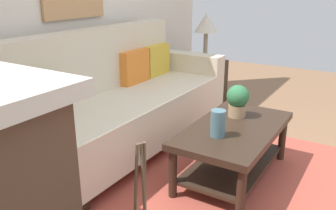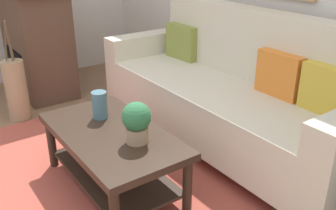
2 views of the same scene
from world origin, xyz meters
name	(u,v)px [view 1 (image 1 of 2)]	position (x,y,z in m)	size (l,w,h in m)	color
area_rug	(232,190)	(0.00, 0.50, 0.01)	(2.37, 1.93, 0.01)	#B24C3D
couch	(120,104)	(0.16, 1.66, 0.43)	(2.43, 0.84, 1.08)	beige
throw_pillow_olive	(36,97)	(-0.62, 1.78, 0.68)	(0.36, 0.12, 0.32)	olive
throw_pillow_orange	(134,67)	(0.54, 1.78, 0.68)	(0.36, 0.12, 0.32)	orange
throw_pillow_mustard	(156,60)	(0.93, 1.78, 0.68)	(0.36, 0.12, 0.32)	gold
coffee_table	(234,140)	(0.19, 0.58, 0.31)	(1.10, 0.60, 0.43)	#332319
tabletop_vase	(218,123)	(-0.04, 0.62, 0.53)	(0.11, 0.11, 0.19)	slate
potted_plant_tabletop	(238,100)	(0.40, 0.65, 0.57)	(0.18, 0.18, 0.26)	tan
side_table	(204,83)	(1.67, 1.56, 0.28)	(0.44, 0.44, 0.56)	#332319
table_lamp	(206,25)	(1.67, 1.56, 0.99)	(0.28, 0.28, 0.57)	gray
floor_vase_branch_a	(145,187)	(-1.28, 0.37, 0.75)	(0.01, 0.01, 0.36)	brown
floor_vase_branch_b	(136,189)	(-1.31, 0.38, 0.75)	(0.01, 0.01, 0.36)	brown
floor_vase_branch_c	(144,192)	(-1.31, 0.35, 0.75)	(0.01, 0.01, 0.36)	brown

